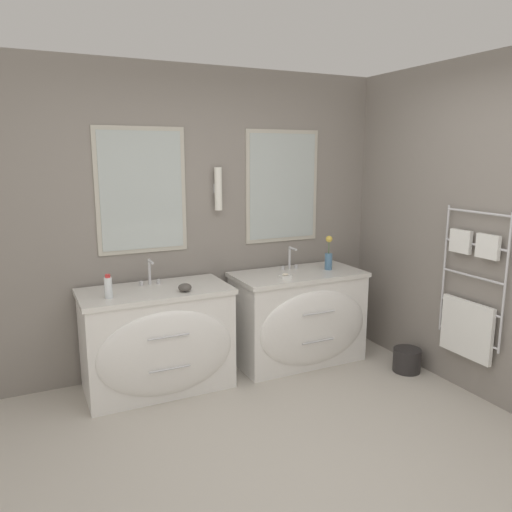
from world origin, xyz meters
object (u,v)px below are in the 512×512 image
at_px(vanity_left, 158,340).
at_px(flower_vase, 329,256).
at_px(toiletry_bottle, 108,287).
at_px(vanity_right, 300,317).
at_px(amenity_bowl, 185,287).
at_px(waste_bin, 407,359).

relative_size(vanity_left, flower_vase, 3.72).
bearing_deg(vanity_left, toiletry_bottle, -170.74).
bearing_deg(vanity_right, vanity_left, 180.00).
relative_size(vanity_right, amenity_bowl, 11.19).
distance_m(vanity_right, amenity_bowl, 1.20).
distance_m(vanity_left, waste_bin, 2.15).
xyz_separation_m(vanity_right, amenity_bowl, (-1.11, -0.13, 0.44)).
relative_size(amenity_bowl, flower_vase, 0.33).
bearing_deg(vanity_left, flower_vase, 0.93).
bearing_deg(amenity_bowl, vanity_left, 145.71).
relative_size(vanity_left, waste_bin, 4.87).
height_order(flower_vase, waste_bin, flower_vase).
distance_m(flower_vase, waste_bin, 1.14).
distance_m(toiletry_bottle, waste_bin, 2.60).
height_order(toiletry_bottle, amenity_bowl, toiletry_bottle).
xyz_separation_m(vanity_right, toiletry_bottle, (-1.67, -0.06, 0.49)).
bearing_deg(toiletry_bottle, vanity_right, 2.07).
bearing_deg(waste_bin, amenity_bowl, 165.63).
relative_size(toiletry_bottle, amenity_bowl, 1.71).
height_order(vanity_right, amenity_bowl, amenity_bowl).
xyz_separation_m(vanity_left, amenity_bowl, (0.19, -0.13, 0.44)).
bearing_deg(vanity_left, waste_bin, -16.50).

